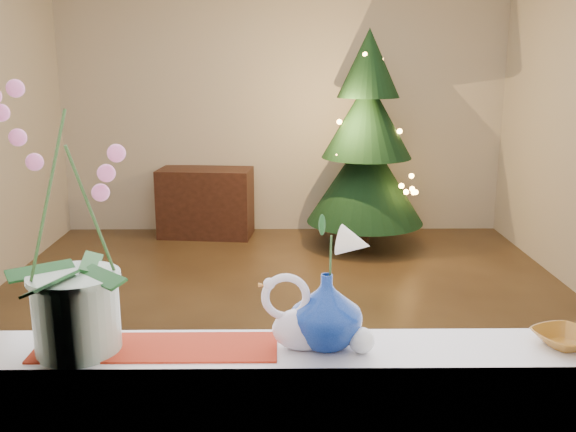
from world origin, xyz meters
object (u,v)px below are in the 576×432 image
blue_vase (326,305)px  side_table (206,203)px  swan (304,313)px  xmas_tree (367,140)px  paperweight (362,340)px  amber_dish (565,340)px  orchid_pot (69,222)px

blue_vase → side_table: blue_vase is taller
blue_vase → side_table: 4.74m
swan → blue_vase: 0.07m
blue_vase → side_table: (-0.89, 4.60, -0.70)m
side_table → blue_vase: bearing=-72.8°
blue_vase → xmas_tree: xmas_tree is taller
paperweight → side_table: (-0.99, 4.66, -0.61)m
swan → blue_vase: (0.07, 0.02, 0.02)m
blue_vase → amber_dish: bearing=-0.8°
xmas_tree → side_table: xmas_tree is taller
blue_vase → swan: bearing=-165.8°
orchid_pot → amber_dish: (1.41, 0.02, -0.36)m
paperweight → side_table: size_ratio=0.08×
blue_vase → amber_dish: 0.71m
swan → orchid_pot: bearing=-169.8°
swan → xmas_tree: 4.32m
blue_vase → amber_dish: blue_vase is taller
paperweight → xmas_tree: bearing=82.4°
swan → xmas_tree: (0.74, 4.26, -0.01)m
amber_dish → side_table: 4.92m
xmas_tree → side_table: bearing=166.9°
orchid_pot → xmas_tree: xmas_tree is taller
swan → xmas_tree: size_ratio=0.12×
amber_dish → xmas_tree: 4.25m
paperweight → amber_dish: paperweight is taller
orchid_pot → blue_vase: bearing=2.3°
xmas_tree → side_table: (-1.56, 0.36, -0.67)m
swan → paperweight: bearing=-2.5°
paperweight → side_table: bearing=102.0°
swan → blue_vase: bearing=23.4°
orchid_pot → paperweight: orchid_pot is taller
blue_vase → paperweight: bearing=-27.1°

